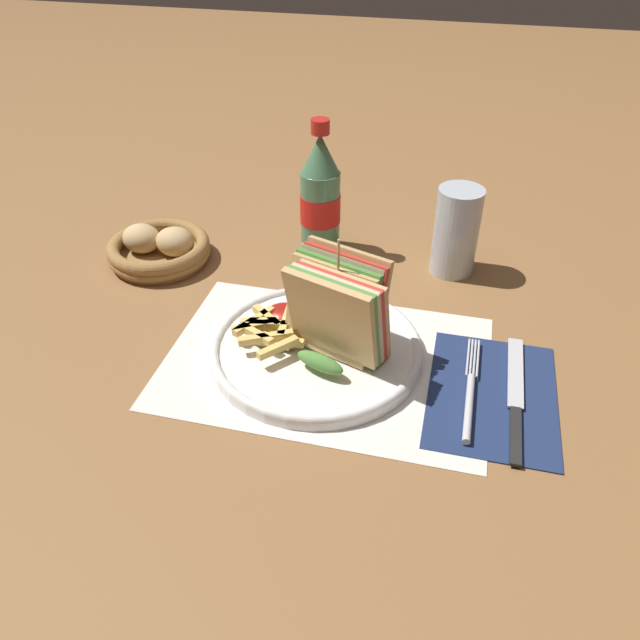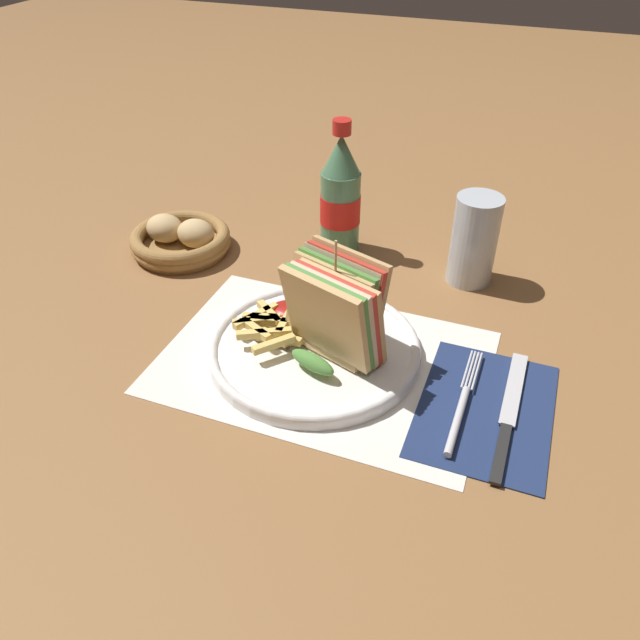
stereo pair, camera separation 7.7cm
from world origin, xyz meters
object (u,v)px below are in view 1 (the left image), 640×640
plate_main (316,348)px  glass_near (456,231)px  fork (470,396)px  bread_basket (159,249)px  club_sandwich (337,310)px  knife (516,397)px  coke_bottle_near (320,197)px

plate_main → glass_near: size_ratio=2.01×
fork → glass_near: size_ratio=1.35×
plate_main → bread_basket: bearing=150.4°
club_sandwich → knife: 0.23m
club_sandwich → knife: size_ratio=0.71×
coke_bottle_near → fork: bearing=-50.2°
coke_bottle_near → bread_basket: 0.26m
fork → glass_near: glass_near is taller
knife → coke_bottle_near: (-0.30, 0.28, 0.08)m
knife → bread_basket: (-0.53, 0.19, 0.01)m
coke_bottle_near → glass_near: coke_bottle_near is taller
fork → glass_near: 0.29m
fork → coke_bottle_near: (-0.25, 0.30, 0.08)m
plate_main → club_sandwich: 0.07m
club_sandwich → coke_bottle_near: (-0.08, 0.26, 0.02)m
plate_main → glass_near: bearing=58.4°
knife → glass_near: bearing=109.4°
glass_near → club_sandwich: bearing=-117.3°
fork → plate_main: bearing=168.5°
knife → bread_basket: size_ratio=1.37×
plate_main → fork: 0.19m
club_sandwich → fork: 0.18m
fork → knife: bearing=16.2°
glass_near → bread_basket: (-0.44, -0.08, -0.05)m
knife → glass_near: size_ratio=1.61×
knife → glass_near: 0.29m
fork → coke_bottle_near: bearing=130.1°
knife → bread_basket: 0.56m
fork → bread_basket: 0.52m
fork → glass_near: (-0.04, 0.28, 0.06)m
club_sandwich → glass_near: (0.12, 0.24, -0.01)m
club_sandwich → glass_near: size_ratio=1.15×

